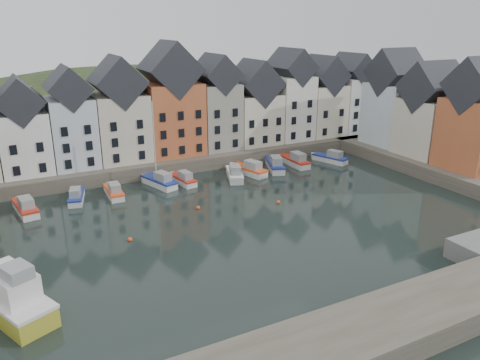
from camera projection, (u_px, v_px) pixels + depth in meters
ground at (257, 226)px, 53.89m from camera, size 260.00×260.00×0.00m
far_quay at (170, 155)px, 78.79m from camera, size 90.00×16.00×2.00m
right_quay at (456, 168)px, 72.25m from camera, size 14.00×54.00×2.00m
hillside at (136, 208)px, 106.74m from camera, size 153.60×70.40×64.00m
far_terrace at (190, 109)px, 75.99m from camera, size 72.37×8.16×17.78m
right_terrace at (431, 112)px, 73.54m from camera, size 8.30×24.25×16.36m
mooring_buoys at (207, 215)px, 56.58m from camera, size 20.50×5.50×0.50m
boat_a at (26, 208)px, 57.33m from camera, size 2.88×6.64×2.47m
boat_b at (76, 197)px, 61.24m from camera, size 3.05×5.91×2.17m
boat_c at (114, 192)px, 62.93m from camera, size 1.96×5.86×2.23m
boat_d at (160, 181)px, 66.72m from camera, size 3.79×6.74×12.30m
boat_e at (183, 179)px, 67.94m from camera, size 2.56×5.86×2.17m
boat_f at (235, 174)px, 69.95m from camera, size 4.15×6.84×2.51m
boat_g at (249, 170)px, 71.99m from camera, size 3.82×6.91×2.53m
boat_h at (275, 165)px, 74.27m from camera, size 4.40×7.11×2.61m
boat_i at (295, 161)px, 76.55m from camera, size 2.16×6.72×2.57m
boat_j at (331, 158)px, 78.31m from camera, size 3.82×6.33×2.32m
large_vessel at (5, 294)px, 37.74m from camera, size 7.89×12.37×6.28m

